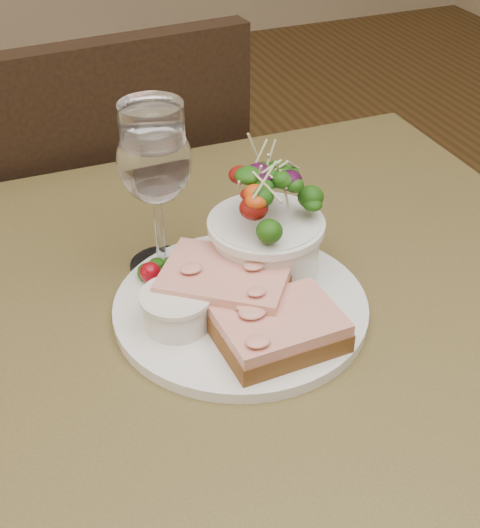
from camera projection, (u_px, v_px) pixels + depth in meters
name	position (u px, v px, depth m)	size (l,w,h in m)	color
cafe_table	(256.00, 406.00, 0.77)	(0.80, 0.80, 0.75)	#4A3E1F
chair_far	(108.00, 322.00, 1.43)	(0.45, 0.45, 0.90)	black
dinner_plate	(241.00, 307.00, 0.73)	(0.25, 0.25, 0.01)	white
sandwich_front	(280.00, 329.00, 0.67)	(0.12, 0.09, 0.03)	#4A2813
sandwich_back	(225.00, 284.00, 0.71)	(0.15, 0.15, 0.03)	#4A2813
ramekin	(176.00, 308.00, 0.69)	(0.06, 0.06, 0.04)	silver
salad_bowl	(266.00, 222.00, 0.74)	(0.11, 0.11, 0.13)	white
garnish	(158.00, 269.00, 0.76)	(0.05, 0.04, 0.02)	#123609
wine_glass	(155.00, 166.00, 0.73)	(0.08, 0.08, 0.18)	white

